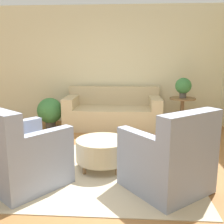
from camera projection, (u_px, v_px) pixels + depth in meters
name	position (u px, v px, depth m)	size (l,w,h in m)	color
ground_plane	(99.00, 171.00, 3.71)	(16.00, 16.00, 0.00)	#996638
wall_back	(112.00, 65.00, 6.39)	(9.95, 0.12, 2.80)	beige
rug	(99.00, 171.00, 3.71)	(2.69, 2.19, 0.01)	beige
couch	(113.00, 113.00, 6.06)	(2.15, 1.00, 0.91)	#C6B289
armchair_left	(21.00, 157.00, 3.22)	(1.19, 1.19, 1.01)	#8E99B2
armchair_right	(170.00, 161.00, 3.11)	(1.19, 1.19, 1.01)	#8E99B2
ottoman_table	(102.00, 150.00, 3.76)	(0.75, 0.75, 0.43)	#C6B289
side_table	(182.00, 108.00, 5.82)	(0.57, 0.57, 0.71)	olive
potted_plant_on_side_table	(183.00, 86.00, 5.73)	(0.35, 0.35, 0.44)	#4C4742
potted_plant_floor	(50.00, 111.00, 5.95)	(0.58, 0.58, 0.70)	#4C4742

